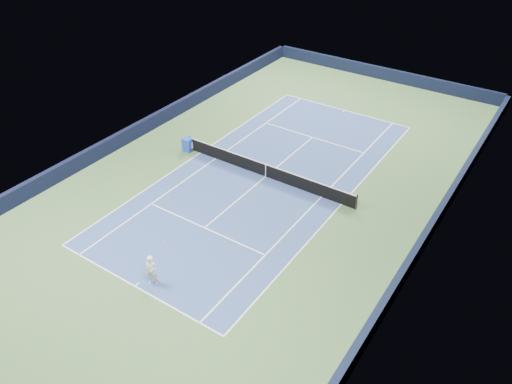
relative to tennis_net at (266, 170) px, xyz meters
The scene contains 19 objects.
ground 0.50m from the tennis_net, ahead, with size 40.00×40.00×0.00m, color #3C5C32.
wall_far 19.83m from the tennis_net, 90.00° to the left, with size 22.00×0.35×1.10m, color black.
wall_right 10.83m from the tennis_net, ahead, with size 0.35×40.00×1.10m, color black.
wall_left 10.83m from the tennis_net, behind, with size 0.35×40.00×1.10m, color black.
court_surface 0.50m from the tennis_net, ahead, with size 10.97×23.77×0.01m, color navy.
baseline_far 11.90m from the tennis_net, 90.00° to the left, with size 10.97×0.08×0.00m, color white.
baseline_near 11.90m from the tennis_net, 90.00° to the right, with size 10.97×0.08×0.00m, color white.
sideline_doubles_right 5.51m from the tennis_net, ahead, with size 0.08×23.77×0.00m, color white.
sideline_doubles_left 5.51m from the tennis_net, behind, with size 0.08×23.77×0.00m, color white.
sideline_singles_right 4.14m from the tennis_net, ahead, with size 0.08×23.77×0.00m, color white.
sideline_singles_left 4.14m from the tennis_net, behind, with size 0.08×23.77×0.00m, color white.
service_line_far 6.42m from the tennis_net, 90.00° to the left, with size 8.23×0.08×0.00m, color white.
service_line_near 6.42m from the tennis_net, 90.00° to the right, with size 8.23×0.08×0.00m, color white.
center_service_line 0.50m from the tennis_net, ahead, with size 0.08×12.80×0.00m, color white.
center_mark_far 11.75m from the tennis_net, 90.00° to the left, with size 0.08×0.30×0.00m, color white.
center_mark_near 11.75m from the tennis_net, 90.00° to the right, with size 0.08×0.30×0.00m, color white.
tennis_net is the anchor object (origin of this frame).
sponsor_cube 6.40m from the tennis_net, behind, with size 0.66×0.60×1.00m.
tennis_player 11.24m from the tennis_net, 86.76° to the right, with size 0.85×1.35×2.09m.
Camera 1 is at (14.69, -23.05, 17.95)m, focal length 35.00 mm.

